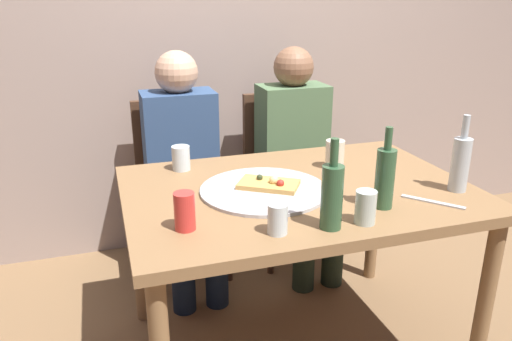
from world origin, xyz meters
TOP-DOWN VIEW (x-y plane):
  - back_wall at (0.00, 1.16)m, footprint 6.00×0.10m
  - dining_table at (0.00, 0.00)m, footprint 1.30×0.91m
  - pizza_tray at (-0.14, -0.00)m, footprint 0.48×0.48m
  - pizza_slice_last at (-0.11, 0.01)m, footprint 0.26×0.23m
  - wine_bottle at (0.55, -0.21)m, footprint 0.07×0.07m
  - beer_bottle at (0.21, -0.26)m, footprint 0.07×0.07m
  - water_bottle at (-0.04, -0.35)m, footprint 0.07×0.07m
  - tumbler_near at (-0.39, 0.34)m, footprint 0.08×0.08m
  - tumbler_far at (-0.21, -0.34)m, footprint 0.06×0.06m
  - wine_glass at (0.23, 0.16)m, footprint 0.08×0.08m
  - short_glass at (0.08, -0.35)m, footprint 0.07×0.07m
  - soda_can at (-0.47, -0.22)m, footprint 0.07×0.07m
  - table_knife at (0.40, -0.28)m, footprint 0.16×0.18m
  - chair_left at (-0.32, 0.86)m, footprint 0.44×0.44m
  - chair_right at (0.29, 0.86)m, footprint 0.44×0.44m
  - guest_in_sweater at (-0.32, 0.70)m, footprint 0.36×0.56m
  - guest_in_beanie at (0.29, 0.70)m, footprint 0.36×0.56m

SIDE VIEW (x-z plane):
  - chair_left at x=-0.32m, z-range 0.06..0.96m
  - chair_right at x=0.29m, z-range 0.06..0.96m
  - guest_in_sweater at x=-0.32m, z-range 0.06..1.23m
  - guest_in_beanie at x=0.29m, z-range 0.06..1.23m
  - dining_table at x=0.00m, z-range 0.28..1.01m
  - table_knife at x=0.40m, z-range 0.73..0.73m
  - pizza_tray at x=-0.14m, z-range 0.73..0.74m
  - pizza_slice_last at x=-0.11m, z-range 0.73..0.78m
  - tumbler_far at x=-0.21m, z-range 0.73..0.83m
  - tumbler_near at x=-0.39m, z-range 0.73..0.83m
  - short_glass at x=0.08m, z-range 0.73..0.84m
  - wine_glass at x=0.23m, z-range 0.73..0.85m
  - soda_can at x=-0.47m, z-range 0.73..0.85m
  - wine_bottle at x=0.55m, z-range 0.69..0.98m
  - beer_bottle at x=0.21m, z-range 0.70..0.98m
  - water_bottle at x=-0.04m, z-range 0.69..0.99m
  - back_wall at x=0.00m, z-range 0.00..2.60m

